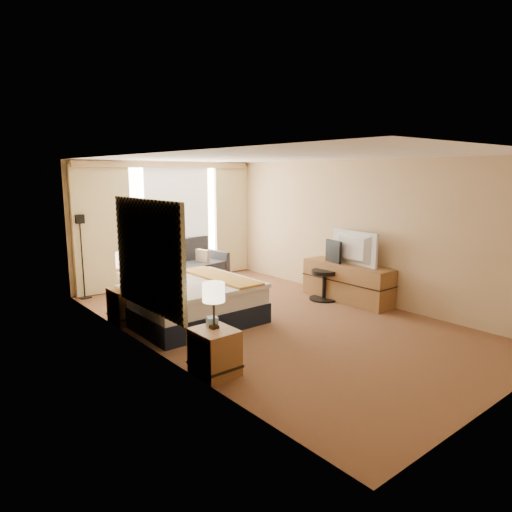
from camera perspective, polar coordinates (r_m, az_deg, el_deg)
floor at (r=7.49m, az=2.21°, el=-8.02°), size 4.20×7.00×0.02m
ceiling at (r=7.11m, az=2.36°, el=12.29°), size 4.20×7.00×0.02m
wall_back at (r=10.05m, az=-11.16°, el=4.12°), size 4.20×0.02×2.60m
wall_front at (r=5.17m, az=29.07°, el=-2.80°), size 4.20×0.02×2.60m
wall_left at (r=6.01m, az=-12.83°, el=-0.06°), size 0.02×7.00×2.60m
wall_right at (r=8.71m, az=12.66°, el=3.13°), size 0.02×7.00×2.60m
headboard at (r=6.21m, az=-13.33°, el=0.06°), size 0.06×1.85×1.50m
nightstand_left at (r=5.53m, az=-5.19°, el=-11.83°), size 0.45×0.52×0.55m
nightstand_right at (r=7.62m, az=-15.92°, el=-5.92°), size 0.45×0.52×0.55m
media_dresser at (r=8.67m, az=11.31°, el=-3.24°), size 0.50×1.80×0.70m
window at (r=10.14m, az=-9.83°, el=4.33°), size 2.30×0.02×2.30m
curtains at (r=9.94m, az=-10.88°, el=4.69°), size 4.12×0.19×2.56m
bed at (r=7.40m, az=-8.12°, el=-5.61°), size 1.89×1.73×0.92m
loveseat at (r=9.96m, az=-8.19°, el=-1.60°), size 1.61×1.01×0.95m
floor_lamp at (r=9.14m, az=-21.04°, el=1.93°), size 0.20×0.20×1.60m
desk_chair at (r=8.66m, az=8.85°, el=-2.18°), size 0.54×0.54×1.12m
lamp_left at (r=5.35m, az=-5.33°, el=-4.65°), size 0.26×0.26×0.55m
lamp_right at (r=7.42m, az=-16.07°, el=-0.55°), size 0.28×0.28×0.59m
tissue_box at (r=5.54m, az=-5.50°, el=-8.16°), size 0.15×0.15×0.11m
telephone at (r=7.60m, az=-15.61°, el=-3.53°), size 0.21×0.18×0.07m
television at (r=8.45m, az=11.68°, el=0.95°), size 0.25×1.08×0.62m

